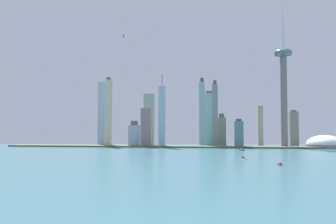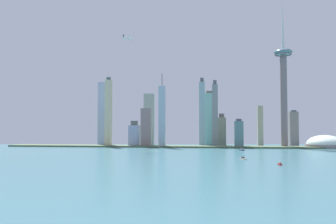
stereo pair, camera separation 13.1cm
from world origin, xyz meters
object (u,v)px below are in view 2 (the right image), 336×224
at_px(boat_0, 242,150).
at_px(observation_tower, 284,78).
at_px(skyscraper_7, 149,120).
at_px(skyscraper_5, 202,113).
at_px(skyscraper_12, 239,134).
at_px(skyscraper_0, 222,131).
at_px(skyscraper_1, 146,128).
at_px(boat_2, 280,164).
at_px(skyscraper_3, 108,113).
at_px(boat_1, 243,158).
at_px(airplane, 128,39).
at_px(skyscraper_6, 260,126).
at_px(skyscraper_9, 209,119).
at_px(stadium_dome, 325,145).
at_px(skyscraper_4, 162,117).
at_px(skyscraper_11, 215,115).
at_px(skyscraper_8, 134,135).
at_px(skyscraper_10, 294,129).
at_px(skyscraper_2, 103,114).

bearing_deg(boat_0, observation_tower, -62.65).
distance_m(skyscraper_7, boat_0, 291.79).
height_order(skyscraper_5, skyscraper_12, skyscraper_5).
height_order(skyscraper_0, skyscraper_1, skyscraper_1).
bearing_deg(boat_2, skyscraper_3, 29.82).
bearing_deg(boat_1, airplane, -161.57).
bearing_deg(boat_2, skyscraper_0, -3.15).
bearing_deg(skyscraper_5, skyscraper_6, 16.31).
distance_m(skyscraper_9, boat_2, 516.72).
bearing_deg(skyscraper_7, boat_1, -60.84).
height_order(skyscraper_0, boat_1, skyscraper_0).
height_order(skyscraper_0, boat_0, skyscraper_0).
xyz_separation_m(stadium_dome, skyscraper_7, (-418.93, 54.06, 59.67)).
xyz_separation_m(skyscraper_4, boat_0, (179.15, -94.96, -71.64)).
bearing_deg(skyscraper_4, skyscraper_11, 25.49).
relative_size(skyscraper_6, skyscraper_9, 0.71).
height_order(skyscraper_8, airplane, airplane).
bearing_deg(skyscraper_12, skyscraper_7, 162.71).
bearing_deg(boat_0, skyscraper_9, -3.11).
xyz_separation_m(skyscraper_3, skyscraper_4, (138.58, -20.46, -11.07)).
bearing_deg(skyscraper_11, boat_2, -79.50).
bearing_deg(boat_0, skyscraper_1, 43.54).
xyz_separation_m(skyscraper_7, skyscraper_9, (155.35, 43.50, 2.67)).
bearing_deg(boat_1, skyscraper_7, -176.80).
xyz_separation_m(skyscraper_6, boat_0, (-59.23, -204.94, -50.31)).
relative_size(skyscraper_3, airplane, 5.80).
bearing_deg(skyscraper_10, boat_2, -103.22).
distance_m(stadium_dome, airplane, 505.81).
bearing_deg(skyscraper_8, skyscraper_2, 154.41).
xyz_separation_m(skyscraper_6, skyscraper_12, (-59.78, -103.59, -19.84)).
height_order(skyscraper_5, boat_1, skyscraper_5).
bearing_deg(boat_2, boat_1, 16.55).
xyz_separation_m(skyscraper_5, skyscraper_10, (228.00, 34.25, -38.86)).
relative_size(skyscraper_9, airplane, 4.86).
height_order(skyscraper_0, skyscraper_8, skyscraper_0).
bearing_deg(boat_2, skyscraper_11, -0.20).
relative_size(skyscraper_12, boat_1, 4.75).
distance_m(stadium_dome, skyscraper_12, 195.20).
distance_m(stadium_dome, boat_0, 225.71).
xyz_separation_m(skyscraper_8, skyscraper_11, (196.44, 38.09, 50.70)).
bearing_deg(stadium_dome, skyscraper_0, 158.97).
xyz_separation_m(skyscraper_1, skyscraper_9, (149.16, 112.16, 23.74)).
height_order(skyscraper_3, boat_1, skyscraper_3).
xyz_separation_m(skyscraper_0, skyscraper_9, (-32.17, 8.58, 31.64)).
distance_m(skyscraper_1, skyscraper_12, 220.17).
bearing_deg(stadium_dome, boat_0, -148.58).
height_order(stadium_dome, skyscraper_1, skyscraper_1).
height_order(observation_tower, skyscraper_3, observation_tower).
bearing_deg(skyscraper_5, skyscraper_9, 72.61).
xyz_separation_m(observation_tower, skyscraper_3, (-421.86, -3.25, -79.32)).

